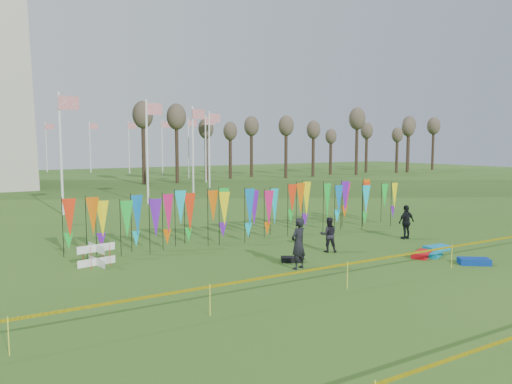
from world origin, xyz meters
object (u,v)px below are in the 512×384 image
kite_bag_black (292,259)px  kite_bag_turquoise (434,254)px  box_kite (97,255)px  person_mid (329,235)px  person_left (298,243)px  kite_bag_red (423,254)px  kite_bag_blue (474,261)px  person_right (406,222)px  kite_bag_teal (437,248)px

kite_bag_black → kite_bag_turquoise: bearing=-22.6°
box_kite → person_mid: 9.60m
person_left → kite_bag_black: size_ratio=2.28×
person_left → box_kite: bearing=-50.5°
person_left → person_mid: (2.83, 1.67, -0.21)m
box_kite → kite_bag_red: box_kite is taller
kite_bag_blue → kite_bag_red: bearing=110.2°
box_kite → person_left: person_left is taller
person_mid → kite_bag_turquoise: bearing=166.8°
person_mid → kite_bag_red: size_ratio=1.23×
person_right → person_mid: bearing=4.2°
person_mid → kite_bag_blue: person_mid is taller
kite_bag_turquoise → kite_bag_red: (-0.45, 0.20, 0.02)m
person_left → kite_bag_teal: 7.14m
person_mid → kite_bag_teal: (4.23, -2.26, -0.65)m
kite_bag_blue → kite_bag_turquoise: bearing=98.2°
kite_bag_turquoise → kite_bag_teal: kite_bag_teal is taller
kite_bag_black → kite_bag_teal: 6.82m
kite_bag_red → kite_bag_blue: bearing=-69.8°
person_left → kite_bag_blue: bearing=138.4°
person_left → kite_bag_red: (5.57, -1.10, -0.86)m
person_left → kite_bag_turquoise: bearing=151.8°
kite_bag_turquoise → kite_bag_blue: 1.72m
person_right → kite_bag_teal: (-0.94, -2.60, -0.73)m
person_right → kite_bag_red: size_ratio=1.36×
box_kite → kite_bag_black: size_ratio=1.00×
person_left → person_mid: bearing=-165.5°
kite_bag_black → person_right: bearing=7.4°
box_kite → kite_bag_red: (11.94, -5.48, -0.31)m
kite_bag_turquoise → kite_bag_blue: size_ratio=0.84×
kite_bag_blue → kite_bag_red: size_ratio=0.93×
kite_bag_teal → person_mid: bearing=151.9°
kite_bag_red → kite_bag_turquoise: bearing=-23.8°
person_right → kite_bag_blue: (-1.74, -5.01, -0.72)m
kite_bag_turquoise → kite_bag_red: size_ratio=0.78×
box_kite → kite_bag_teal: size_ratio=0.73×
person_mid → kite_bag_black: person_mid is taller
kite_bag_blue → kite_bag_red: (-0.70, 1.90, -0.01)m
kite_bag_red → kite_bag_black: size_ratio=1.46×
kite_bag_black → kite_bag_red: bearing=-22.5°
kite_bag_black → kite_bag_teal: kite_bag_teal is taller
box_kite → kite_bag_teal: (13.44, -4.97, -0.31)m
person_left → kite_bag_blue: 7.00m
box_kite → kite_bag_turquoise: box_kite is taller
person_right → kite_bag_teal: 2.86m
box_kite → kite_bag_black: 7.60m
kite_bag_black → kite_bag_teal: (6.63, -1.61, 0.01)m
kite_bag_black → kite_bag_blue: bearing=-34.6°
kite_bag_blue → kite_bag_black: 7.08m
box_kite → kite_bag_turquoise: bearing=-24.6°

